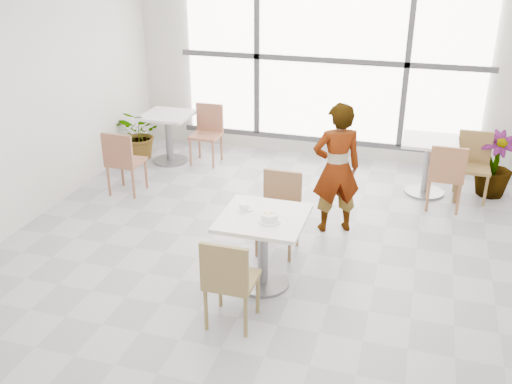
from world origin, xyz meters
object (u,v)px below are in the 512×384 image
(chair_far, at_px, (280,206))
(coffee_cup, at_px, (244,207))
(person, at_px, (337,169))
(bg_chair_left_near, at_px, (123,159))
(chair_near, at_px, (229,278))
(bg_chair_right_near, at_px, (446,173))
(bg_table_right, at_px, (428,159))
(plant_left, at_px, (141,134))
(plant_right, at_px, (494,164))
(main_table, at_px, (263,237))
(oatmeal_bowl, at_px, (269,217))
(bg_table_left, at_px, (168,131))
(bg_chair_right_far, at_px, (473,161))
(bg_chair_left_far, at_px, (208,130))

(chair_far, bearing_deg, coffee_cup, -104.73)
(person, xyz_separation_m, bg_chair_left_near, (-2.82, 0.19, -0.26))
(chair_near, distance_m, bg_chair_right_near, 3.48)
(bg_table_right, relative_size, bg_chair_right_near, 0.86)
(chair_near, relative_size, plant_left, 1.12)
(coffee_cup, distance_m, bg_chair_right_near, 2.91)
(bg_table_right, bearing_deg, chair_far, -127.01)
(chair_near, height_order, plant_right, chair_near)
(bg_chair_right_near, bearing_deg, person, 36.56)
(main_table, bearing_deg, oatmeal_bowl, -46.50)
(main_table, distance_m, bg_table_left, 3.64)
(main_table, height_order, oatmeal_bowl, oatmeal_bowl)
(main_table, bearing_deg, plant_right, 51.87)
(bg_chair_right_far, height_order, plant_right, bg_chair_right_far)
(bg_table_left, xyz_separation_m, plant_right, (4.59, 0.10, -0.06))
(chair_far, bearing_deg, bg_chair_left_near, 161.15)
(bg_chair_left_near, xyz_separation_m, bg_chair_left_far, (0.61, 1.48, 0.00))
(main_table, relative_size, bg_chair_right_far, 0.92)
(bg_table_left, distance_m, bg_chair_right_far, 4.31)
(oatmeal_bowl, xyz_separation_m, coffee_cup, (-0.30, 0.16, -0.01))
(plant_right, bearing_deg, bg_table_left, -178.81)
(bg_table_left, bearing_deg, person, -28.14)
(bg_table_right, xyz_separation_m, bg_chair_right_far, (0.56, 0.05, 0.01))
(coffee_cup, bearing_deg, plant_left, 132.53)
(main_table, height_order, chair_near, chair_near)
(bg_chair_left_near, bearing_deg, coffee_cup, 145.27)
(plant_right, bearing_deg, coffee_cup, -131.27)
(bg_table_right, xyz_separation_m, bg_chair_left_far, (-3.20, 0.29, 0.01))
(bg_table_right, height_order, bg_chair_right_far, bg_chair_right_far)
(main_table, bearing_deg, bg_chair_right_near, 53.28)
(chair_far, relative_size, person, 0.57)
(bg_table_right, relative_size, bg_chair_right_far, 0.86)
(oatmeal_bowl, distance_m, plant_left, 4.11)
(bg_table_left, bearing_deg, plant_left, 178.20)
(plant_left, bearing_deg, oatmeal_bowl, -45.88)
(oatmeal_bowl, xyz_separation_m, bg_chair_right_near, (1.60, 2.35, -0.29))
(bg_chair_right_far, bearing_deg, coffee_cup, -129.34)
(coffee_cup, relative_size, plant_left, 0.20)
(coffee_cup, bearing_deg, bg_chair_right_far, 50.66)
(oatmeal_bowl, distance_m, person, 1.50)
(chair_near, distance_m, bg_table_left, 4.19)
(chair_far, height_order, oatmeal_bowl, chair_far)
(main_table, relative_size, oatmeal_bowl, 3.81)
(coffee_cup, bearing_deg, plant_right, 48.73)
(person, bearing_deg, chair_near, 50.32)
(bg_chair_left_far, relative_size, plant_right, 1.01)
(bg_chair_left_far, bearing_deg, chair_near, -66.35)
(chair_far, xyz_separation_m, bg_chair_left_near, (-2.32, 0.79, 0.00))
(bg_chair_left_far, bearing_deg, chair_far, -53.04)
(coffee_cup, relative_size, bg_table_left, 0.21)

